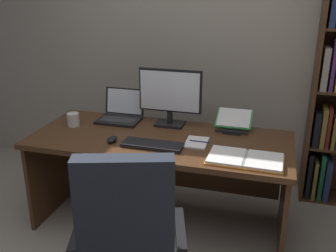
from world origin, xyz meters
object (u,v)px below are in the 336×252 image
Objects in this scene: reading_stand_with_book at (234,121)px; open_binder at (245,159)px; keyboard at (153,145)px; notepad at (197,142)px; computer_mouse at (112,139)px; office_chair at (129,251)px; desk at (163,156)px; monitor at (170,97)px; pen at (199,141)px; laptop at (121,114)px; coffee_mug at (73,120)px.

open_binder is (0.14, -0.54, -0.05)m from reading_stand_with_book.
keyboard is 2.00× the size of notepad.
computer_mouse reaches higher than open_binder.
notepad is at bearing 27.21° from keyboard.
office_chair reaches higher than reading_stand_with_book.
desk is at bearing 78.62° from office_chair.
monitor reaches higher than computer_mouse.
pen is at bearing -20.10° from desk.
desk is at bearing 39.85° from computer_mouse.
computer_mouse is at bearing 101.24° from office_chair.
computer_mouse is 0.93m from reading_stand_with_book.
laptop reaches higher than reading_stand_with_book.
coffee_mug is (-1.35, 0.27, 0.04)m from open_binder.
laptop is 1.25× the size of reading_stand_with_book.
notepad reaches higher than desk.
desk is 0.76m from coffee_mug.
coffee_mug reaches higher than desk.
keyboard is at bearing -154.38° from pen.
pen is at bearing 13.44° from computer_mouse.
monitor is 0.49m from keyboard.
computer_mouse reaches higher than keyboard.
keyboard is at bearing -16.75° from coffee_mug.
coffee_mug is at bearing -167.11° from reading_stand_with_book.
notepad is (-0.36, 0.19, -0.01)m from open_binder.
notepad is (-0.21, -0.35, -0.06)m from reading_stand_with_book.
computer_mouse is 0.21× the size of open_binder.
pen is at bearing -45.29° from monitor.
desk is at bearing 2.72° from coffee_mug.
keyboard is 0.30m from computer_mouse.
desk is 0.46m from monitor.
keyboard is 1.57× the size of reading_stand_with_book.
pen is (-0.34, 0.19, 0.00)m from open_binder.
computer_mouse is 1.02× the size of coffee_mug.
keyboard is (-0.10, 0.74, 0.29)m from office_chair.
laptop is at bearing 133.10° from keyboard.
monitor is 0.47m from notepad.
office_chair is at bearing -66.32° from laptop.
keyboard is 0.70m from reading_stand_with_book.
office_chair is at bearing -82.00° from keyboard.
notepad is 1.50× the size of pen.
reading_stand_with_book is 1.24m from coffee_mug.
keyboard reaches higher than desk.
notepad is at bearing -4.25° from coffee_mug.
open_binder is at bearing -37.94° from monitor.
office_chair is 0.92m from open_binder.
office_chair reaches higher than computer_mouse.
open_binder is (0.63, -0.30, 0.20)m from desk.
pen is at bearing -22.95° from laptop.
reading_stand_with_book is 2.63× the size of coffee_mug.
pen is (0.02, 0.00, 0.01)m from notepad.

